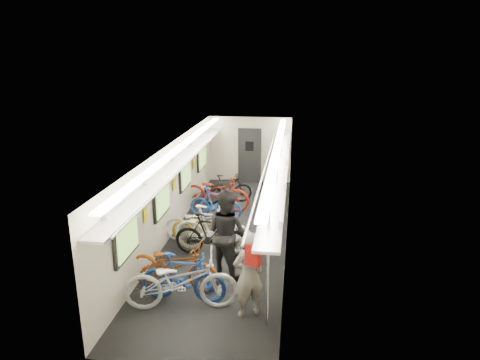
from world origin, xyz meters
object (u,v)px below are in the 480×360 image
(bicycle_1, at_px, (183,278))
(backpack, at_px, (253,255))
(bicycle_0, at_px, (181,281))
(passenger_near, at_px, (249,275))
(passenger_mid, at_px, (227,233))

(bicycle_1, xyz_separation_m, backpack, (1.37, -0.43, 0.78))
(backpack, bearing_deg, bicycle_0, -166.43)
(bicycle_0, xyz_separation_m, passenger_near, (1.26, -0.06, 0.26))
(bicycle_0, relative_size, backpack, 5.57)
(bicycle_1, xyz_separation_m, passenger_mid, (0.65, 1.21, 0.44))
(passenger_near, height_order, passenger_mid, passenger_mid)
(bicycle_1, bearing_deg, backpack, -105.18)
(bicycle_0, xyz_separation_m, bicycle_1, (-0.02, 0.23, -0.05))
(passenger_near, xyz_separation_m, passenger_mid, (-0.63, 1.49, 0.13))
(passenger_mid, bearing_deg, bicycle_1, 93.27)
(passenger_near, bearing_deg, backpack, 92.95)
(bicycle_1, relative_size, passenger_near, 1.03)
(bicycle_0, bearing_deg, passenger_near, -102.70)
(backpack, bearing_deg, passenger_mid, 135.89)
(passenger_mid, xyz_separation_m, backpack, (0.72, -1.64, 0.34))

